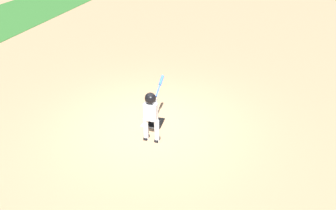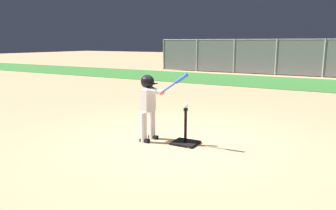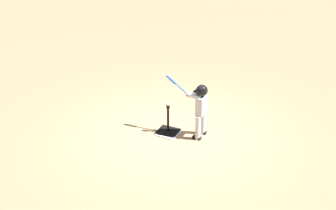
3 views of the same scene
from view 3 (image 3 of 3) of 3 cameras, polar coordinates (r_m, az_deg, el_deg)
name	(u,v)px [view 3 (image 3 of 3)]	position (r m, az deg, el deg)	size (l,w,h in m)	color
ground_plane	(172,134)	(10.08, 0.44, -3.58)	(90.00, 90.00, 0.00)	tan
home_plate	(169,133)	(10.10, 0.09, -3.43)	(0.44, 0.44, 0.02)	white
batting_tee	(168,129)	(10.11, 0.01, -2.93)	(0.44, 0.40, 0.65)	black
batter_child	(200,104)	(9.67, 3.92, 0.12)	(0.95, 0.38, 1.27)	silver
baseball	(168,104)	(9.82, 0.01, 0.10)	(0.07, 0.07, 0.07)	white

